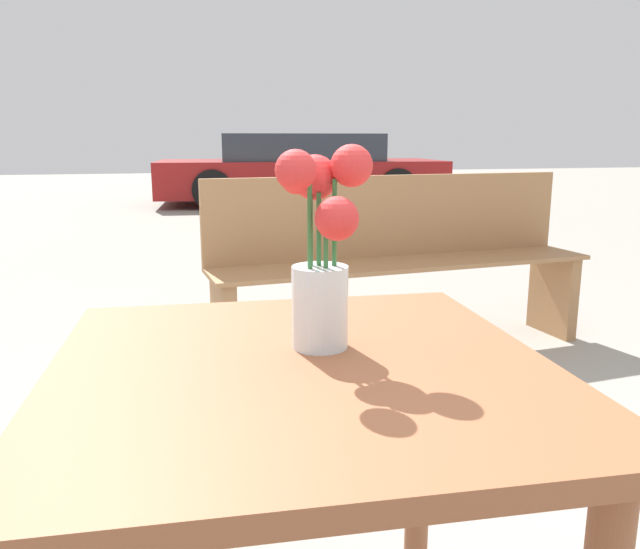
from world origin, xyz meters
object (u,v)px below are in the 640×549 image
Objects in this scene: flower_vase at (321,254)px; bench_middle at (398,254)px; parked_car at (300,170)px; table_front at (302,443)px.

flower_vase is 0.16× the size of bench_middle.
flower_vase is 0.06× the size of parked_car.
table_front is 0.16× the size of parked_car.
bench_middle is 0.40× the size of parked_car.
flower_vase is 9.53m from parked_car.
parked_car is at bearing 77.61° from flower_vase.
parked_car reaches higher than bench_middle.
table_front is at bearing -102.57° from parked_car.
table_front is 9.60m from parked_car.
parked_car is (2.09, 9.37, -0.04)m from table_front.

